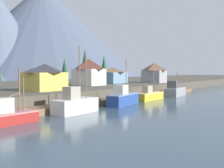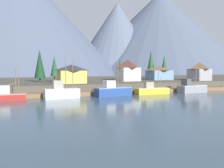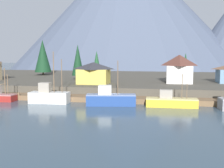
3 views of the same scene
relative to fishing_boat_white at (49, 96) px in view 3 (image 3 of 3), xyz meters
The scene contains 13 objects.
ground_plane 25.10m from the fishing_boat_white, 60.12° to the left, with size 400.00×400.00×1.00m, color #384C5B.
dock 13.03m from the fishing_boat_white, 16.49° to the left, with size 80.00×4.00×1.60m.
shoreline_bank 35.94m from the fishing_boat_white, 69.69° to the left, with size 400.00×56.00×2.50m, color #4C473D.
mountain_west_peak 157.46m from the fishing_boat_white, 91.85° to the left, with size 161.98×161.98×87.06m, color #4C566B.
fishing_boat_white is the anchor object (origin of this frame).
fishing_boat_blue 12.28m from the fishing_boat_white, ahead, with size 9.37×3.84×8.33m.
fishing_boat_yellow 23.35m from the fishing_boat_white, ahead, with size 9.17×2.70×6.05m.
house_yellow 14.77m from the fishing_boat_white, 66.81° to the left, with size 7.44×5.76×5.11m.
house_white 32.41m from the fishing_boat_white, 36.96° to the left, with size 6.30×7.31×6.86m.
conifer_near_left 26.63m from the fishing_boat_white, 82.81° to the left, with size 2.52×2.52×7.93m.
conifer_near_right 41.59m from the fishing_boat_white, 47.44° to the left, with size 2.36×2.36×7.26m.
conifer_mid_left 24.28m from the fishing_boat_white, 93.75° to the left, with size 3.32×3.32×9.64m.
conifer_back_right 41.21m from the fishing_boat_white, 116.17° to the left, with size 5.49×5.49×11.72m.
Camera 3 is at (9.54, -51.65, 9.56)m, focal length 44.18 mm.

